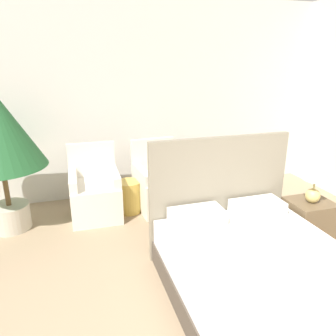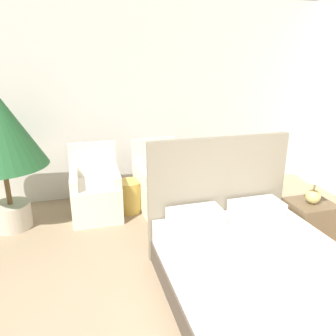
{
  "view_description": "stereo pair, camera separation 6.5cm",
  "coord_description": "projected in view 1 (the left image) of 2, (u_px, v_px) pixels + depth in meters",
  "views": [
    {
      "loc": [
        -1.23,
        -0.85,
        2.05
      ],
      "look_at": [
        -0.14,
        2.7,
        0.8
      ],
      "focal_mm": 35.0,
      "sensor_mm": 36.0,
      "label": 1
    },
    {
      "loc": [
        -1.17,
        -0.87,
        2.05
      ],
      "look_at": [
        -0.14,
        2.7,
        0.8
      ],
      "focal_mm": 35.0,
      "sensor_mm": 36.0,
      "label": 2
    }
  ],
  "objects": [
    {
      "name": "armchair_near_window_left",
      "position": [
        95.0,
        195.0,
        4.4
      ],
      "size": [
        0.65,
        0.71,
        0.95
      ],
      "rotation": [
        0.0,
        0.0,
        -0.02
      ],
      "color": "silver",
      "rests_on": "ground_plane"
    },
    {
      "name": "nightstand",
      "position": [
        308.0,
        223.0,
        3.72
      ],
      "size": [
        0.47,
        0.43,
        0.54
      ],
      "color": "brown",
      "rests_on": "ground_plane"
    },
    {
      "name": "table_lamp",
      "position": [
        315.0,
        177.0,
        3.52
      ],
      "size": [
        0.27,
        0.27,
        0.45
      ],
      "color": "tan",
      "rests_on": "nightstand"
    },
    {
      "name": "armchair_near_window_right",
      "position": [
        160.0,
        188.0,
        4.65
      ],
      "size": [
        0.69,
        0.75,
        0.95
      ],
      "rotation": [
        0.0,
        0.0,
        0.08
      ],
      "color": "silver",
      "rests_on": "ground_plane"
    },
    {
      "name": "wall_back",
      "position": [
        151.0,
        100.0,
        4.95
      ],
      "size": [
        10.0,
        0.06,
        2.9
      ],
      "color": "silver",
      "rests_on": "ground_plane"
    },
    {
      "name": "bed",
      "position": [
        263.0,
        276.0,
        2.8
      ],
      "size": [
        1.55,
        2.03,
        1.3
      ],
      "color": "#4C4238",
      "rests_on": "ground_plane"
    },
    {
      "name": "side_table",
      "position": [
        129.0,
        197.0,
        4.54
      ],
      "size": [
        0.34,
        0.34,
        0.45
      ],
      "color": "gold",
      "rests_on": "ground_plane"
    }
  ]
}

